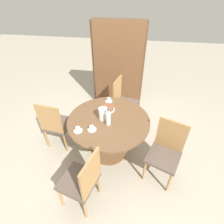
{
  "coord_description": "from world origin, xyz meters",
  "views": [
    {
      "loc": [
        0.36,
        -1.96,
        2.41
      ],
      "look_at": [
        0.0,
        0.33,
        0.62
      ],
      "focal_mm": 28.0,
      "sensor_mm": 36.0,
      "label": 1
    }
  ],
  "objects_px": {
    "water_bottle": "(108,118)",
    "cup_c": "(109,100)",
    "chair_b": "(56,124)",
    "bookshelf": "(118,66)",
    "chair_a": "(123,101)",
    "coffee_pot": "(103,113)",
    "cup_a": "(78,130)",
    "cake_main": "(108,108)",
    "cup_b": "(92,128)",
    "chair_d": "(166,151)",
    "chair_c": "(83,180)"
  },
  "relations": [
    {
      "from": "water_bottle",
      "to": "cake_main",
      "type": "distance_m",
      "value": 0.36
    },
    {
      "from": "cup_b",
      "to": "chair_a",
      "type": "bearing_deg",
      "value": 73.93
    },
    {
      "from": "coffee_pot",
      "to": "chair_c",
      "type": "bearing_deg",
      "value": -95.52
    },
    {
      "from": "chair_c",
      "to": "chair_d",
      "type": "distance_m",
      "value": 1.19
    },
    {
      "from": "coffee_pot",
      "to": "cake_main",
      "type": "xyz_separation_m",
      "value": [
        0.03,
        0.23,
        -0.07
      ]
    },
    {
      "from": "chair_d",
      "to": "coffee_pot",
      "type": "bearing_deg",
      "value": -174.49
    },
    {
      "from": "cup_a",
      "to": "cup_b",
      "type": "height_order",
      "value": "same"
    },
    {
      "from": "bookshelf",
      "to": "cake_main",
      "type": "distance_m",
      "value": 1.38
    },
    {
      "from": "coffee_pot",
      "to": "cup_c",
      "type": "xyz_separation_m",
      "value": [
        0.01,
        0.47,
        -0.08
      ]
    },
    {
      "from": "cake_main",
      "to": "cup_b",
      "type": "xyz_separation_m",
      "value": [
        -0.14,
        -0.5,
        -0.01
      ]
    },
    {
      "from": "coffee_pot",
      "to": "cup_b",
      "type": "height_order",
      "value": "coffee_pot"
    },
    {
      "from": "water_bottle",
      "to": "cup_a",
      "type": "relative_size",
      "value": 2.2
    },
    {
      "from": "chair_b",
      "to": "cake_main",
      "type": "distance_m",
      "value": 0.9
    },
    {
      "from": "bookshelf",
      "to": "cup_a",
      "type": "bearing_deg",
      "value": 80.87
    },
    {
      "from": "cup_a",
      "to": "chair_c",
      "type": "bearing_deg",
      "value": -70.07
    },
    {
      "from": "chair_a",
      "to": "bookshelf",
      "type": "bearing_deg",
      "value": 28.95
    },
    {
      "from": "cup_b",
      "to": "cup_c",
      "type": "relative_size",
      "value": 1.0
    },
    {
      "from": "water_bottle",
      "to": "cup_a",
      "type": "height_order",
      "value": "water_bottle"
    },
    {
      "from": "chair_b",
      "to": "cup_c",
      "type": "xyz_separation_m",
      "value": [
        0.81,
        0.43,
        0.27
      ]
    },
    {
      "from": "chair_c",
      "to": "cup_c",
      "type": "relative_size",
      "value": 7.73
    },
    {
      "from": "chair_c",
      "to": "cake_main",
      "type": "xyz_separation_m",
      "value": [
        0.11,
        1.12,
        0.27
      ]
    },
    {
      "from": "water_bottle",
      "to": "cup_c",
      "type": "distance_m",
      "value": 0.59
    },
    {
      "from": "chair_c",
      "to": "coffee_pot",
      "type": "xyz_separation_m",
      "value": [
        0.09,
        0.88,
        0.34
      ]
    },
    {
      "from": "bookshelf",
      "to": "coffee_pot",
      "type": "height_order",
      "value": "bookshelf"
    },
    {
      "from": "chair_b",
      "to": "coffee_pot",
      "type": "xyz_separation_m",
      "value": [
        0.81,
        -0.03,
        0.34
      ]
    },
    {
      "from": "chair_d",
      "to": "coffee_pot",
      "type": "height_order",
      "value": "coffee_pot"
    },
    {
      "from": "cup_a",
      "to": "cup_c",
      "type": "relative_size",
      "value": 1.0
    },
    {
      "from": "chair_a",
      "to": "chair_c",
      "type": "distance_m",
      "value": 1.79
    },
    {
      "from": "chair_c",
      "to": "chair_d",
      "type": "bearing_deg",
      "value": 135.9
    },
    {
      "from": "cup_b",
      "to": "water_bottle",
      "type": "bearing_deg",
      "value": 36.98
    },
    {
      "from": "chair_d",
      "to": "cup_c",
      "type": "bearing_deg",
      "value": 163.37
    },
    {
      "from": "chair_a",
      "to": "cake_main",
      "type": "bearing_deg",
      "value": 176.57
    },
    {
      "from": "water_bottle",
      "to": "cup_b",
      "type": "relative_size",
      "value": 2.2
    },
    {
      "from": "chair_a",
      "to": "coffee_pot",
      "type": "xyz_separation_m",
      "value": [
        -0.22,
        -0.88,
        0.34
      ]
    },
    {
      "from": "chair_a",
      "to": "cup_b",
      "type": "relative_size",
      "value": 7.73
    },
    {
      "from": "coffee_pot",
      "to": "cake_main",
      "type": "relative_size",
      "value": 1.01
    },
    {
      "from": "chair_b",
      "to": "chair_a",
      "type": "bearing_deg",
      "value": -133.82
    },
    {
      "from": "water_bottle",
      "to": "cup_b",
      "type": "bearing_deg",
      "value": -143.02
    },
    {
      "from": "chair_a",
      "to": "chair_b",
      "type": "bearing_deg",
      "value": 142.51
    },
    {
      "from": "water_bottle",
      "to": "cup_a",
      "type": "distance_m",
      "value": 0.45
    },
    {
      "from": "water_bottle",
      "to": "cup_c",
      "type": "relative_size",
      "value": 2.2
    },
    {
      "from": "chair_d",
      "to": "cup_b",
      "type": "bearing_deg",
      "value": -158.77
    },
    {
      "from": "chair_a",
      "to": "water_bottle",
      "type": "relative_size",
      "value": 3.52
    },
    {
      "from": "chair_b",
      "to": "coffee_pot",
      "type": "distance_m",
      "value": 0.88
    },
    {
      "from": "water_bottle",
      "to": "cup_c",
      "type": "bearing_deg",
      "value": 98.98
    },
    {
      "from": "chair_d",
      "to": "cake_main",
      "type": "bearing_deg",
      "value": 172.7
    },
    {
      "from": "chair_b",
      "to": "bookshelf",
      "type": "distance_m",
      "value": 1.82
    },
    {
      "from": "chair_c",
      "to": "cake_main",
      "type": "bearing_deg",
      "value": -170.57
    },
    {
      "from": "cake_main",
      "to": "chair_c",
      "type": "bearing_deg",
      "value": -95.83
    },
    {
      "from": "coffee_pot",
      "to": "chair_d",
      "type": "bearing_deg",
      "value": -16.64
    }
  ]
}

